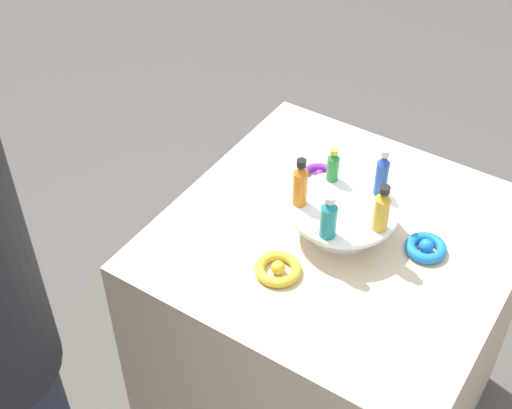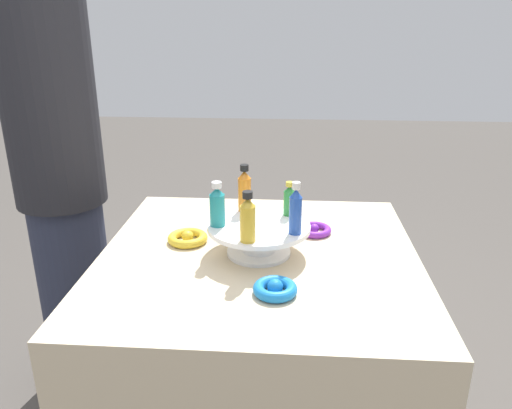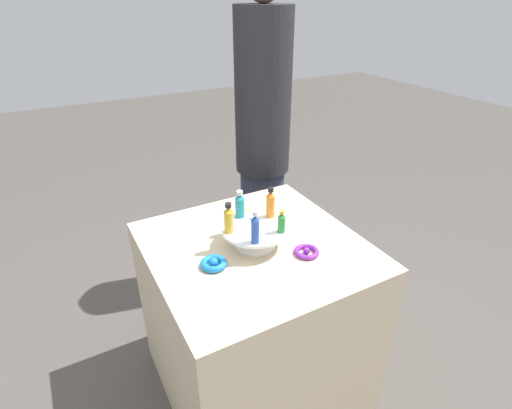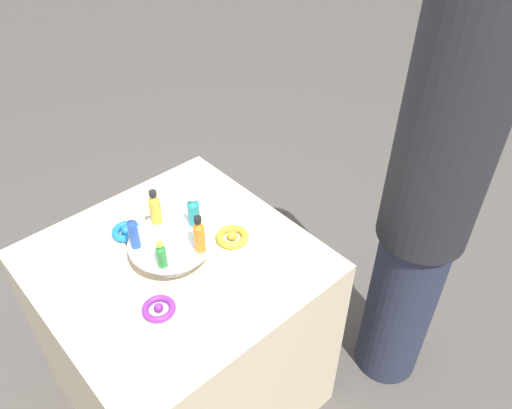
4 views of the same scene
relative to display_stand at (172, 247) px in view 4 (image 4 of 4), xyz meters
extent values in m
plane|color=#4C4742|center=(0.00, 0.00, -0.84)|extent=(12.00, 12.00, 0.00)
cube|color=beige|center=(0.00, 0.00, -0.45)|extent=(0.82, 0.82, 0.79)
cylinder|color=white|center=(0.00, 0.00, -0.05)|extent=(0.16, 0.16, 0.01)
cylinder|color=white|center=(0.00, 0.00, -0.01)|extent=(0.09, 0.09, 0.06)
cylinder|color=white|center=(0.00, 0.00, 0.02)|extent=(0.26, 0.26, 0.01)
cylinder|color=#288438|center=(0.07, -0.08, 0.06)|extent=(0.03, 0.03, 0.07)
cone|color=#288438|center=(0.07, -0.08, 0.10)|extent=(0.03, 0.03, 0.01)
cylinder|color=gold|center=(0.07, -0.08, 0.11)|extent=(0.02, 0.02, 0.01)
cylinder|color=orange|center=(0.09, 0.04, 0.07)|extent=(0.03, 0.03, 0.09)
cone|color=orange|center=(0.09, 0.04, 0.13)|extent=(0.03, 0.03, 0.02)
cylinder|color=black|center=(0.09, 0.04, 0.15)|extent=(0.02, 0.02, 0.02)
cylinder|color=teal|center=(-0.01, 0.10, 0.07)|extent=(0.04, 0.04, 0.08)
cone|color=teal|center=(-0.01, 0.10, 0.12)|extent=(0.04, 0.04, 0.02)
cylinder|color=silver|center=(-0.01, 0.10, 0.14)|extent=(0.02, 0.02, 0.01)
cylinder|color=gold|center=(-0.10, 0.02, 0.07)|extent=(0.04, 0.04, 0.09)
cone|color=gold|center=(-0.10, 0.02, 0.13)|extent=(0.03, 0.03, 0.02)
cylinder|color=black|center=(-0.10, 0.02, 0.14)|extent=(0.02, 0.02, 0.02)
cylinder|color=#234CAD|center=(-0.05, -0.09, 0.07)|extent=(0.03, 0.03, 0.09)
cone|color=#234CAD|center=(-0.05, -0.09, 0.13)|extent=(0.03, 0.03, 0.02)
cylinder|color=silver|center=(-0.05, -0.09, 0.15)|extent=(0.02, 0.02, 0.02)
torus|color=purple|center=(0.14, -0.15, -0.04)|extent=(0.10, 0.10, 0.02)
sphere|color=purple|center=(0.14, -0.15, -0.04)|extent=(0.03, 0.03, 0.03)
torus|color=gold|center=(0.06, 0.20, -0.04)|extent=(0.11, 0.11, 0.02)
sphere|color=gold|center=(0.06, 0.20, -0.04)|extent=(0.03, 0.03, 0.03)
torus|color=blue|center=(-0.20, -0.05, -0.04)|extent=(0.10, 0.10, 0.03)
sphere|color=blue|center=(-0.20, -0.05, -0.04)|extent=(0.04, 0.04, 0.04)
cylinder|color=#282D42|center=(0.44, 0.72, -0.47)|extent=(0.26, 0.26, 0.75)
cylinder|color=#232328|center=(0.44, 0.72, 0.34)|extent=(0.31, 0.31, 0.86)
camera|label=1|loc=(-0.50, 1.15, 1.15)|focal=50.00mm
camera|label=2|loc=(-1.16, -0.08, 0.52)|focal=35.00mm
camera|label=3|loc=(-0.63, -1.15, 0.84)|focal=28.00mm
camera|label=4|loc=(0.99, -0.54, 1.10)|focal=35.00mm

